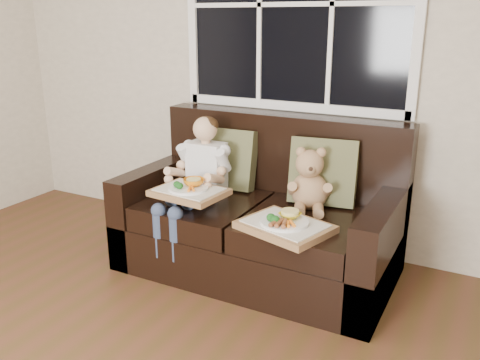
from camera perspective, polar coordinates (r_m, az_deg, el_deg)
The scene contains 8 objects.
window_back at distance 3.47m, azimuth 6.26°, elevation 19.03°, with size 1.62×0.04×1.37m.
loveseat at distance 3.29m, azimuth 2.47°, elevation -4.71°, with size 1.70×0.92×0.96m.
pillow_left at distance 3.46m, azimuth -1.50°, elevation 2.42°, with size 0.41×0.20×0.42m.
pillow_right at distance 3.19m, azimuth 9.33°, elevation 0.94°, with size 0.44×0.25×0.42m.
child at distance 3.27m, azimuth -4.65°, elevation 1.03°, with size 0.35×0.58×0.79m.
teddy_bear at distance 3.11m, azimuth 7.75°, elevation -0.38°, with size 0.28×0.33×0.40m.
tray_left at distance 3.07m, azimuth -5.69°, elevation -1.16°, with size 0.45×0.36×0.10m.
tray_right at distance 2.81m, azimuth 5.07°, elevation -5.06°, with size 0.55×0.48×0.11m.
Camera 1 is at (1.46, -0.74, 1.56)m, focal length 38.00 mm.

